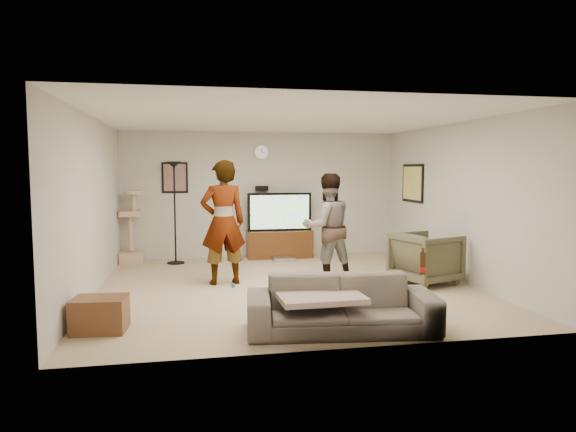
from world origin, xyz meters
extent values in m
cube|color=tan|center=(0.00, 0.00, -0.01)|extent=(5.50, 5.50, 0.02)
cube|color=white|center=(0.00, 0.00, 2.51)|extent=(5.50, 5.50, 0.02)
cube|color=beige|center=(0.00, 2.75, 1.25)|extent=(5.50, 0.04, 2.50)
cube|color=beige|center=(0.00, -2.75, 1.25)|extent=(5.50, 0.04, 2.50)
cube|color=beige|center=(-2.75, 0.00, 1.25)|extent=(0.04, 5.50, 2.50)
cube|color=beige|center=(2.75, 0.00, 1.25)|extent=(0.04, 5.50, 2.50)
cylinder|color=silver|center=(0.00, 2.72, 2.10)|extent=(0.26, 0.04, 0.26)
cube|color=black|center=(0.00, 2.69, 1.38)|extent=(0.25, 0.10, 0.10)
cube|color=#876159|center=(-1.70, 2.73, 1.60)|extent=(0.42, 0.03, 0.52)
cube|color=#E9CF63|center=(2.73, 1.60, 1.50)|extent=(0.03, 0.78, 0.62)
cube|color=#4A2811|center=(0.33, 2.50, 0.27)|extent=(1.29, 0.45, 0.54)
cube|color=silver|center=(0.34, 2.11, 0.04)|extent=(0.40, 0.30, 0.07)
cube|color=black|center=(0.33, 2.50, 0.92)|extent=(1.28, 0.08, 0.76)
cube|color=#6CE835|center=(0.33, 2.46, 0.92)|extent=(1.17, 0.01, 0.67)
cylinder|color=black|center=(-1.70, 2.23, 0.95)|extent=(0.32, 0.32, 1.90)
cube|color=#CCAA8A|center=(-2.53, 2.50, 0.69)|extent=(0.47, 0.47, 1.37)
imported|color=#9F9F9F|center=(-0.92, 0.35, 0.95)|extent=(0.76, 0.56, 1.90)
imported|color=#22567C|center=(0.72, 0.31, 0.85)|extent=(0.90, 0.74, 1.70)
imported|color=#665B52|center=(0.18, -2.23, 0.30)|extent=(2.12, 1.03, 0.60)
cube|color=#CCA996|center=(-0.06, -2.23, 0.40)|extent=(0.92, 0.73, 0.06)
cylinder|color=#381C08|center=(1.12, -2.23, 0.72)|extent=(0.06, 0.06, 0.25)
imported|color=#494630|center=(2.15, -0.21, 0.39)|extent=(1.09, 1.07, 0.79)
cube|color=brown|center=(-2.40, -1.72, 0.19)|extent=(0.60, 0.47, 0.38)
sphere|color=#0C6D98|center=(-0.80, 0.08, 0.03)|extent=(0.06, 0.06, 0.06)
camera|label=1|loc=(-1.41, -7.45, 1.77)|focal=31.83mm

